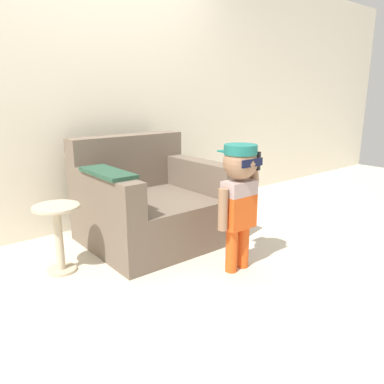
# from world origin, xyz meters

# --- Properties ---
(ground_plane) EXTENTS (10.00, 10.00, 0.00)m
(ground_plane) POSITION_xyz_m (0.00, 0.00, 0.00)
(ground_plane) COLOR beige
(wall_back) EXTENTS (10.00, 0.05, 2.60)m
(wall_back) POSITION_xyz_m (0.00, 0.81, 1.30)
(wall_back) COLOR beige
(wall_back) RESTS_ON ground_plane
(armchair) EXTENTS (1.11, 1.01, 0.89)m
(armchair) POSITION_xyz_m (0.06, 0.14, 0.32)
(armchair) COLOR #6B5B4C
(armchair) RESTS_ON ground_plane
(person_child) EXTENTS (0.37, 0.28, 0.92)m
(person_child) POSITION_xyz_m (0.22, -0.76, 0.61)
(person_child) COLOR #E05119
(person_child) RESTS_ON ground_plane
(side_table) EXTENTS (0.32, 0.32, 0.50)m
(side_table) POSITION_xyz_m (-0.79, 0.02, 0.30)
(side_table) COLOR beige
(side_table) RESTS_ON ground_plane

